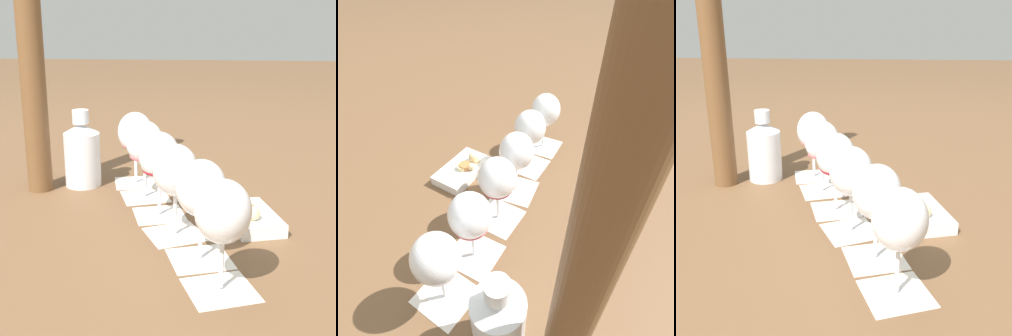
{
  "view_description": "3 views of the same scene",
  "coord_description": "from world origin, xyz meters",
  "views": [
    {
      "loc": [
        1.05,
        0.09,
        0.45
      ],
      "look_at": [
        0.0,
        0.0,
        0.13
      ],
      "focal_mm": 55.0,
      "sensor_mm": 36.0,
      "label": 1
    },
    {
      "loc": [
        -0.39,
        -0.42,
        0.62
      ],
      "look_at": [
        0.0,
        0.0,
        0.13
      ],
      "focal_mm": 32.0,
      "sensor_mm": 36.0,
      "label": 2
    },
    {
      "loc": [
        0.89,
        0.07,
        0.45
      ],
      "look_at": [
        0.0,
        0.0,
        0.13
      ],
      "focal_mm": 45.0,
      "sensor_mm": 36.0,
      "label": 3
    }
  ],
  "objects": [
    {
      "name": "wine_glass_2",
      "position": [
        -0.05,
        -0.02,
        0.13
      ],
      "size": [
        0.09,
        0.09,
        0.19
      ],
      "color": "white",
      "rests_on": "tasting_card_2"
    },
    {
      "name": "ceramic_vase",
      "position": [
        -0.25,
        -0.25,
        0.09
      ],
      "size": [
        0.1,
        0.1,
        0.21
      ],
      "color": "silver",
      "rests_on": "ground_plane"
    },
    {
      "name": "wine_glass_4",
      "position": [
        0.16,
        0.07,
        0.13
      ],
      "size": [
        0.09,
        0.09,
        0.19
      ],
      "color": "white",
      "rests_on": "tasting_card_4"
    },
    {
      "name": "wine_glass_5",
      "position": [
        0.28,
        0.11,
        0.13
      ],
      "size": [
        0.09,
        0.09,
        0.19
      ],
      "color": "white",
      "rests_on": "tasting_card_5"
    },
    {
      "name": "wine_glass_1",
      "position": [
        -0.17,
        -0.07,
        0.13
      ],
      "size": [
        0.09,
        0.09,
        0.19
      ],
      "color": "white",
      "rests_on": "tasting_card_1"
    },
    {
      "name": "wine_glass_3",
      "position": [
        0.06,
        0.02,
        0.13
      ],
      "size": [
        0.09,
        0.09,
        0.19
      ],
      "color": "white",
      "rests_on": "tasting_card_3"
    },
    {
      "name": "wine_glass_0",
      "position": [
        -0.27,
        -0.11,
        0.13
      ],
      "size": [
        0.09,
        0.09,
        0.19
      ],
      "color": "white",
      "rests_on": "tasting_card_0"
    },
    {
      "name": "umbrella_pole",
      "position": [
        -0.2,
        -0.35,
        0.38
      ],
      "size": [
        0.06,
        0.06,
        0.75
      ],
      "color": "brown",
      "rests_on": "ground_plane"
    },
    {
      "name": "tasting_card_1",
      "position": [
        -0.17,
        -0.07,
        0.0
      ],
      "size": [
        0.14,
        0.14,
        0.0
      ],
      "color": "silver",
      "rests_on": "ground_plane"
    },
    {
      "name": "ground_plane",
      "position": [
        0.0,
        0.0,
        0.0
      ],
      "size": [
        8.0,
        8.0,
        0.0
      ],
      "primitive_type": "plane",
      "color": "brown"
    },
    {
      "name": "tasting_card_5",
      "position": [
        0.28,
        0.11,
        0.0
      ],
      "size": [
        0.14,
        0.14,
        0.0
      ],
      "color": "silver",
      "rests_on": "ground_plane"
    },
    {
      "name": "tasting_card_2",
      "position": [
        -0.05,
        -0.02,
        0.0
      ],
      "size": [
        0.14,
        0.14,
        0.0
      ],
      "color": "silver",
      "rests_on": "ground_plane"
    },
    {
      "name": "tasting_card_3",
      "position": [
        0.06,
        0.02,
        0.0
      ],
      "size": [
        0.15,
        0.15,
        0.0
      ],
      "color": "silver",
      "rests_on": "ground_plane"
    },
    {
      "name": "tasting_card_4",
      "position": [
        0.16,
        0.07,
        0.0
      ],
      "size": [
        0.14,
        0.14,
        0.0
      ],
      "color": "silver",
      "rests_on": "ground_plane"
    },
    {
      "name": "tasting_card_0",
      "position": [
        -0.27,
        -0.11,
        0.0
      ],
      "size": [
        0.13,
        0.13,
        0.0
      ],
      "color": "silver",
      "rests_on": "ground_plane"
    },
    {
      "name": "snack_dish",
      "position": [
        -0.01,
        0.18,
        0.02
      ],
      "size": [
        0.2,
        0.14,
        0.06
      ],
      "color": "white",
      "rests_on": "ground_plane"
    }
  ]
}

